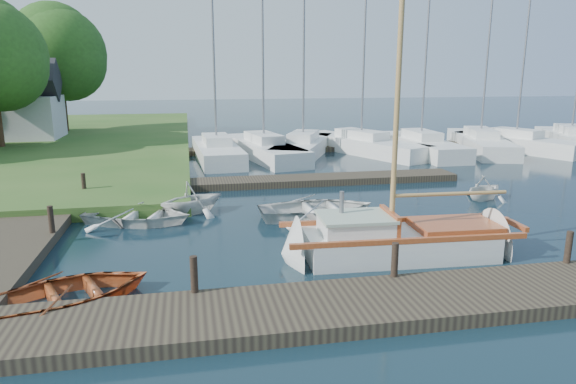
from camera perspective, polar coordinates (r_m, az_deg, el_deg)
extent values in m
plane|color=black|center=(16.36, 0.00, -4.10)|extent=(160.00, 160.00, 0.00)
cube|color=#2D251D|center=(10.87, 6.23, -12.57)|extent=(18.00, 2.20, 0.30)
cube|color=#2D251D|center=(18.64, -26.25, -2.84)|extent=(2.20, 18.00, 0.30)
cube|color=#2D251D|center=(22.88, 1.79, 1.31)|extent=(14.00, 1.60, 0.30)
cube|color=#2D251D|center=(34.24, 11.40, 5.03)|extent=(30.00, 1.60, 0.30)
cylinder|color=black|center=(11.13, -10.40, -8.98)|extent=(0.16, 0.16, 0.80)
cylinder|color=black|center=(12.01, 11.78, -7.37)|extent=(0.16, 0.16, 0.80)
cylinder|color=black|center=(14.31, 28.72, -5.39)|extent=(0.16, 0.16, 0.80)
cylinder|color=black|center=(16.38, -24.83, -2.78)|extent=(0.16, 0.16, 0.80)
cylinder|color=black|center=(21.13, -21.75, 0.89)|extent=(0.16, 0.16, 0.80)
cube|color=white|center=(14.25, 12.06, -6.08)|extent=(5.09, 2.23, 0.90)
cone|color=white|center=(15.55, 22.69, -5.19)|extent=(1.39, 2.02, 1.96)
cone|color=white|center=(13.53, 0.18, -6.82)|extent=(1.09, 2.00, 1.96)
cube|color=maroon|center=(14.94, 10.91, -3.07)|extent=(6.20, 0.40, 0.14)
cube|color=maroon|center=(13.26, 13.57, -5.30)|extent=(6.20, 0.40, 0.14)
cube|color=maroon|center=(15.59, 23.96, -3.30)|extent=(0.17, 1.10, 0.14)
cube|color=white|center=(13.68, 7.46, -3.76)|extent=(1.86, 1.48, 0.44)
cube|color=#A3B7A0|center=(13.61, 7.50, -2.75)|extent=(1.97, 1.58, 0.08)
cube|color=maroon|center=(13.94, 11.24, -3.24)|extent=(0.18, 1.40, 0.60)
cylinder|color=slate|center=(13.72, 5.99, -1.15)|extent=(0.12, 0.12, 0.60)
cube|color=maroon|center=(14.71, 18.03, -3.58)|extent=(2.27, 1.60, 0.20)
cylinder|color=olive|center=(13.40, 12.21, 12.99)|extent=(0.14, 0.14, 8.40)
cylinder|color=olive|center=(14.40, 17.57, -0.20)|extent=(3.20, 0.25, 0.10)
imported|color=maroon|center=(12.03, -23.52, -9.86)|extent=(4.34, 3.82, 0.75)
imported|color=white|center=(17.55, -16.41, -2.20)|extent=(4.14, 3.49, 0.73)
imported|color=white|center=(18.27, -10.61, -0.43)|extent=(3.10, 2.97, 1.26)
imported|color=white|center=(17.51, 3.25, -1.55)|extent=(4.05, 2.95, 0.82)
imported|color=white|center=(21.37, 21.01, 0.64)|extent=(2.63, 2.50, 1.08)
cube|color=white|center=(29.38, -7.91, 4.43)|extent=(2.67, 8.32, 0.90)
cube|color=white|center=(29.28, -7.96, 5.79)|extent=(1.56, 2.95, 0.50)
cylinder|color=slate|center=(29.06, -8.25, 14.85)|extent=(0.12, 0.12, 9.74)
cube|color=white|center=(29.98, -2.70, 4.72)|extent=(3.97, 9.60, 0.90)
cube|color=white|center=(29.89, -2.71, 6.05)|extent=(2.01, 3.48, 0.50)
cylinder|color=slate|center=(29.66, -2.80, 13.91)|extent=(0.12, 0.12, 8.68)
cube|color=white|center=(30.66, 1.69, 4.92)|extent=(5.44, 8.47, 0.90)
cube|color=white|center=(30.56, 1.70, 6.21)|extent=(2.48, 3.22, 0.50)
cylinder|color=slate|center=(30.37, 1.77, 15.98)|extent=(0.12, 0.12, 10.88)
cube|color=white|center=(31.96, 8.12, 5.13)|extent=(6.03, 9.83, 0.90)
cube|color=white|center=(31.87, 8.16, 6.37)|extent=(2.68, 3.70, 0.50)
cylinder|color=slate|center=(31.71, 8.51, 16.65)|extent=(0.12, 0.12, 11.90)
cube|color=white|center=(32.41, 14.53, 4.95)|extent=(2.25, 8.88, 0.90)
cube|color=white|center=(32.32, 14.60, 6.18)|extent=(1.42, 3.11, 0.50)
cylinder|color=slate|center=(32.13, 15.10, 14.52)|extent=(0.12, 0.12, 9.89)
cube|color=white|center=(34.77, 20.56, 5.07)|extent=(4.93, 9.90, 0.90)
cube|color=white|center=(34.69, 20.65, 6.21)|extent=(2.33, 3.65, 0.50)
cylinder|color=slate|center=(34.53, 21.39, 15.06)|extent=(0.12, 0.12, 11.22)
cube|color=white|center=(35.41, 23.96, 4.90)|extent=(5.43, 8.39, 0.90)
cube|color=white|center=(35.33, 24.07, 6.03)|extent=(2.47, 3.20, 0.50)
cylinder|color=slate|center=(35.15, 24.82, 13.80)|extent=(0.12, 0.12, 10.10)
cube|color=white|center=(39.25, 28.89, 5.11)|extent=(5.13, 8.87, 0.90)
cube|color=white|center=(39.18, 29.00, 6.12)|extent=(2.38, 3.33, 0.50)
cube|color=beige|center=(39.03, -27.65, 7.36)|extent=(5.00, 4.00, 2.80)
cube|color=#29292D|center=(38.92, -28.03, 10.92)|extent=(5.25, 2.88, 2.88)
cylinder|color=#332114|center=(42.37, -23.59, 8.69)|extent=(0.36, 0.36, 3.67)
sphere|color=#254819|center=(42.32, -24.07, 13.78)|extent=(6.73, 6.73, 6.73)
sphere|color=#254819|center=(41.91, -23.42, 13.16)|extent=(5.71, 5.71, 5.71)
sphere|color=#254819|center=(42.82, -24.59, 14.67)|extent=(6.12, 6.12, 6.12)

